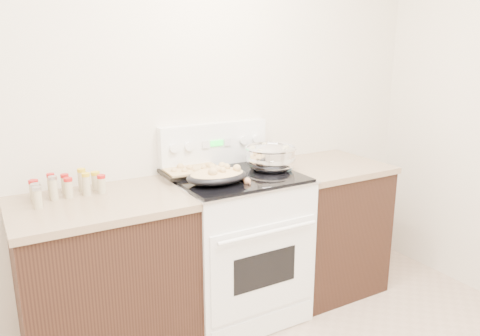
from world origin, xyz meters
TOP-DOWN VIEW (x-y plane):
  - room_shell at (0.00, 0.00)m, footprint 4.10×3.60m
  - counter_left at (-0.48, 1.43)m, footprint 0.93×0.67m
  - counter_right at (1.08, 1.43)m, footprint 0.73×0.67m
  - kitchen_range at (0.35, 1.42)m, footprint 0.78×0.73m
  - mixing_bowl at (0.61, 1.43)m, footprint 0.39×0.39m
  - roasting_pan at (0.17, 1.32)m, footprint 0.37×0.26m
  - baking_sheet at (0.14, 1.59)m, footprint 0.39×0.28m
  - wooden_spoon at (0.32, 1.28)m, footprint 0.04×0.28m
  - blue_ladle at (0.69, 1.36)m, footprint 0.21×0.21m
  - spice_jars at (-0.62, 1.58)m, footprint 0.39×0.23m

SIDE VIEW (x-z plane):
  - counter_left at x=-0.48m, z-range 0.00..0.92m
  - counter_right at x=1.08m, z-range 0.00..0.92m
  - kitchen_range at x=0.35m, z-range -0.12..1.10m
  - wooden_spoon at x=0.32m, z-range 0.93..0.98m
  - baking_sheet at x=0.14m, z-range 0.93..0.99m
  - blue_ladle at x=0.69m, z-range 0.93..1.02m
  - spice_jars at x=-0.62m, z-range 0.91..1.04m
  - roasting_pan at x=0.17m, z-range 0.93..1.05m
  - mixing_bowl at x=0.61m, z-range 0.92..1.12m
  - room_shell at x=0.00m, z-range 0.33..3.08m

